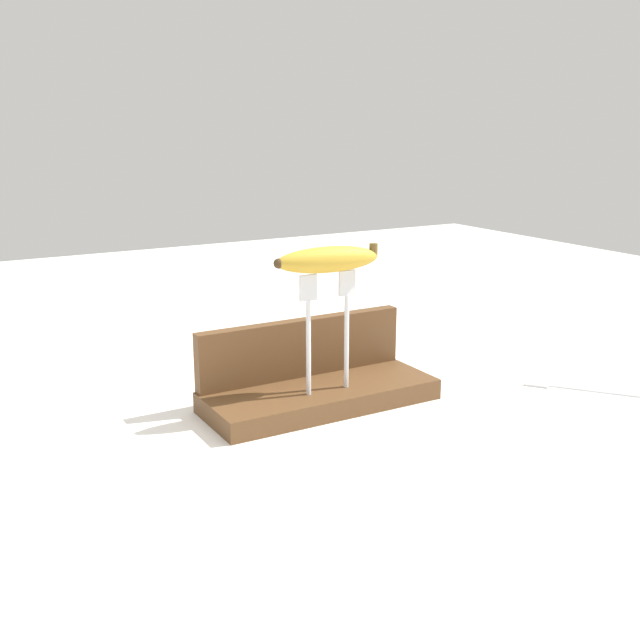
{
  "coord_description": "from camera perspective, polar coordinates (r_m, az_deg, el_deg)",
  "views": [
    {
      "loc": [
        -0.53,
        -0.91,
        0.41
      ],
      "look_at": [
        0.0,
        0.0,
        0.13
      ],
      "focal_mm": 42.8,
      "sensor_mm": 36.0,
      "label": 1
    }
  ],
  "objects": [
    {
      "name": "ground_plane",
      "position": [
        1.13,
        0.0,
        -6.4
      ],
      "size": [
        3.0,
        3.0,
        0.0
      ],
      "primitive_type": "plane",
      "color": "silver"
    },
    {
      "name": "wooden_board",
      "position": [
        1.13,
        0.0,
        -5.68
      ],
      "size": [
        0.34,
        0.13,
        0.03
      ],
      "primitive_type": "cube",
      "color": "brown",
      "rests_on": "ground"
    },
    {
      "name": "board_backstop",
      "position": [
        1.15,
        -1.41,
        -2.07
      ],
      "size": [
        0.34,
        0.02,
        0.09
      ],
      "primitive_type": "cube",
      "color": "brown",
      "rests_on": "wooden_board"
    },
    {
      "name": "fork_stand_center",
      "position": [
        1.07,
        0.59,
        -0.05
      ],
      "size": [
        0.09,
        0.01,
        0.17
      ],
      "color": "silver",
      "rests_on": "wooden_board"
    },
    {
      "name": "banana_raised_center",
      "position": [
        1.05,
        0.6,
        4.55
      ],
      "size": [
        0.16,
        0.05,
        0.04
      ],
      "color": "gold",
      "rests_on": "fork_stand_center"
    },
    {
      "name": "fork_fallen_near",
      "position": [
        1.26,
        18.21,
        -4.77
      ],
      "size": [
        0.13,
        0.16,
        0.01
      ],
      "color": "silver",
      "rests_on": "ground"
    },
    {
      "name": "banana_chunk_near",
      "position": [
        1.53,
        3.79,
        -0.05
      ],
      "size": [
        0.04,
        0.04,
        0.04
      ],
      "color": "gold",
      "rests_on": "ground"
    },
    {
      "name": "wire_coil",
      "position": [
        1.29,
        1.62,
        -3.53
      ],
      "size": [
        0.11,
        0.11,
        0.01
      ],
      "primitive_type": "torus",
      "color": "#1E2DA5",
      "rests_on": "ground"
    }
  ]
}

